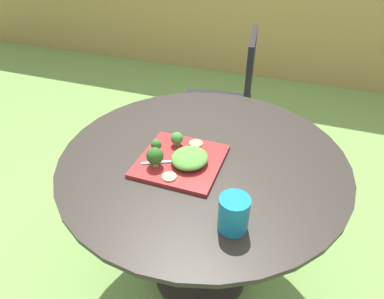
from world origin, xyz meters
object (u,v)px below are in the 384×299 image
at_px(fork, 168,162).
at_px(patio_chair, 229,96).
at_px(salad_plate, 181,161).
at_px(drinking_glass, 233,215).

bearing_deg(fork, patio_chair, 91.18).
xyz_separation_m(patio_chair, fork, (0.02, -0.97, 0.20)).
height_order(patio_chair, salad_plate, patio_chair).
bearing_deg(fork, salad_plate, 42.35).
xyz_separation_m(salad_plate, fork, (-0.04, -0.03, 0.01)).
bearing_deg(salad_plate, fork, -137.65).
height_order(salad_plate, drinking_glass, drinking_glass).
distance_m(salad_plate, drinking_glass, 0.34).
bearing_deg(salad_plate, patio_chair, 93.37).
bearing_deg(patio_chair, fork, -88.82).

